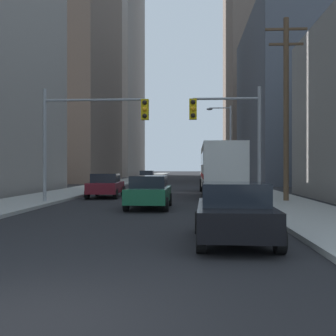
{
  "coord_description": "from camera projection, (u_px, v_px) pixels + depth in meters",
  "views": [
    {
      "loc": [
        2.1,
        -4.78,
        1.91
      ],
      "look_at": [
        0.0,
        31.94,
        1.86
      ],
      "focal_mm": 43.87,
      "sensor_mm": 36.0,
      "label": 1
    }
  ],
  "objects": [
    {
      "name": "traffic_signal_near_right",
      "position": [
        229.0,
        125.0,
        20.77
      ],
      "size": [
        3.63,
        0.44,
        6.0
      ],
      "color": "gray",
      "rests_on": "ground"
    },
    {
      "name": "ground_plane",
      "position": [
        15.0,
        327.0,
        4.9
      ],
      "size": [
        400.0,
        400.0,
        0.0
      ],
      "primitive_type": "plane",
      "color": "black"
    },
    {
      "name": "building_left_far_tower",
      "position": [
        93.0,
        23.0,
        92.12
      ],
      "size": [
        20.04,
        28.28,
        68.98
      ],
      "primitive_type": "cube",
      "color": "gray",
      "rests_on": "ground"
    },
    {
      "name": "sedan_black",
      "position": [
        234.0,
        212.0,
        10.37
      ],
      "size": [
        1.95,
        4.26,
        1.52
      ],
      "color": "black",
      "rests_on": "ground"
    },
    {
      "name": "sidewalk_left",
      "position": [
        126.0,
        181.0,
        55.2
      ],
      "size": [
        3.66,
        160.0,
        0.15
      ],
      "primitive_type": "cube",
      "color": "#9E9E99",
      "rests_on": "ground"
    },
    {
      "name": "city_bus",
      "position": [
        220.0,
        167.0,
        28.26
      ],
      "size": [
        2.67,
        11.52,
        3.4
      ],
      "color": "silver",
      "rests_on": "ground"
    },
    {
      "name": "sedan_white",
      "position": [
        147.0,
        177.0,
        49.8
      ],
      "size": [
        1.95,
        4.22,
        1.52
      ],
      "color": "white",
      "rests_on": "ground"
    },
    {
      "name": "street_lamp_right",
      "position": [
        227.0,
        139.0,
        37.08
      ],
      "size": [
        2.25,
        0.32,
        7.5
      ],
      "color": "gray",
      "rests_on": "ground"
    },
    {
      "name": "sedan_green",
      "position": [
        149.0,
        192.0,
        18.99
      ],
      "size": [
        1.95,
        4.22,
        1.52
      ],
      "color": "#195938",
      "rests_on": "ground"
    },
    {
      "name": "traffic_signal_near_left",
      "position": [
        91.0,
        125.0,
        21.17
      ],
      "size": [
        5.53,
        0.44,
        6.0
      ],
      "color": "gray",
      "rests_on": "ground"
    },
    {
      "name": "building_left_mid_office",
      "position": [
        55.0,
        60.0,
        56.98
      ],
      "size": [
        15.34,
        20.95,
        33.76
      ],
      "primitive_type": "cube",
      "color": "#66564C",
      "rests_on": "ground"
    },
    {
      "name": "sedan_maroon",
      "position": [
        106.0,
        185.0,
        25.94
      ],
      "size": [
        1.95,
        4.26,
        1.52
      ],
      "color": "maroon",
      "rests_on": "ground"
    },
    {
      "name": "utility_pole_right",
      "position": [
        286.0,
        105.0,
        21.77
      ],
      "size": [
        2.2,
        0.28,
        9.86
      ],
      "color": "brown",
      "rests_on": "ground"
    },
    {
      "name": "sidewalk_right",
      "position": [
        227.0,
        181.0,
        54.43
      ],
      "size": [
        3.66,
        160.0,
        0.15
      ],
      "primitive_type": "cube",
      "color": "#9E9E99",
      "rests_on": "ground"
    },
    {
      "name": "building_right_far_highrise",
      "position": [
        281.0,
        51.0,
        89.56
      ],
      "size": [
        23.26,
        24.6,
        54.69
      ],
      "primitive_type": "cube",
      "color": "#66564C",
      "rests_on": "ground"
    }
  ]
}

